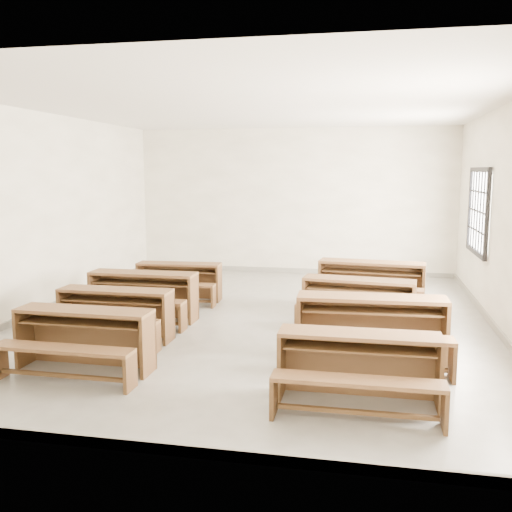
% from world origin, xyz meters
% --- Properties ---
extents(room, '(8.50, 8.50, 3.20)m').
position_xyz_m(room, '(0.09, 0.00, 2.14)').
color(room, gray).
rests_on(room, ground).
extents(desk_set_0, '(1.60, 0.84, 0.71)m').
position_xyz_m(desk_set_0, '(-1.50, -2.56, 0.42)').
color(desk_set_0, brown).
rests_on(desk_set_0, ground).
extents(desk_set_1, '(1.55, 0.81, 0.70)m').
position_xyz_m(desk_set_1, '(-1.67, -1.37, 0.41)').
color(desk_set_1, brown).
rests_on(desk_set_1, ground).
extents(desk_set_2, '(1.65, 0.86, 0.74)m').
position_xyz_m(desk_set_2, '(-1.71, -0.33, 0.43)').
color(desk_set_2, brown).
rests_on(desk_set_2, ground).
extents(desk_set_3, '(1.51, 0.84, 0.66)m').
position_xyz_m(desk_set_3, '(-1.61, 1.07, 0.39)').
color(desk_set_3, brown).
rests_on(desk_set_3, ground).
extents(desk_set_4, '(1.57, 0.82, 0.71)m').
position_xyz_m(desk_set_4, '(1.60, -2.89, 0.41)').
color(desk_set_4, brown).
rests_on(desk_set_4, ground).
extents(desk_set_5, '(1.80, 0.99, 0.79)m').
position_xyz_m(desk_set_5, '(1.72, -1.60, 0.46)').
color(desk_set_5, brown).
rests_on(desk_set_5, ground).
extents(desk_set_6, '(1.69, 1.01, 0.72)m').
position_xyz_m(desk_set_6, '(1.53, -0.13, 0.42)').
color(desk_set_6, brown).
rests_on(desk_set_6, ground).
extents(desk_set_7, '(1.82, 1.08, 0.78)m').
position_xyz_m(desk_set_7, '(1.72, 1.17, 0.45)').
color(desk_set_7, brown).
rests_on(desk_set_7, ground).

